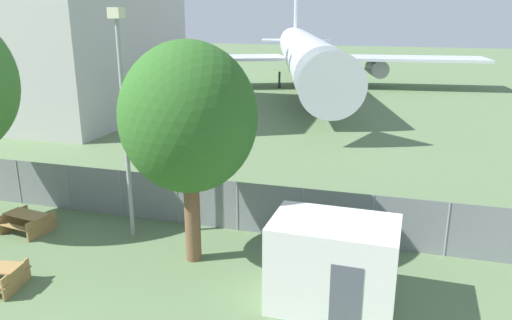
{
  "coord_description": "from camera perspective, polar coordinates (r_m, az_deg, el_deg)",
  "views": [
    {
      "loc": [
        8.27,
        -7.16,
        8.25
      ],
      "look_at": [
        2.41,
        12.87,
        2.0
      ],
      "focal_mm": 35.0,
      "sensor_mm": 36.0,
      "label": 1
    }
  ],
  "objects": [
    {
      "name": "picnic_bench_open_grass",
      "position": [
        21.35,
        -24.69,
        -6.3
      ],
      "size": [
        1.89,
        1.63,
        0.76
      ],
      "rotation": [
        0.0,
        0.0,
        -0.14
      ],
      "color": "#A37A47",
      "rests_on": "ground"
    },
    {
      "name": "light_mast",
      "position": [
        18.41,
        -14.93,
        6.15
      ],
      "size": [
        0.44,
        0.44,
        8.37
      ],
      "color": "#99999E",
      "rests_on": "ground"
    },
    {
      "name": "tree_near_hangar",
      "position": [
        16.07,
        -7.72,
        4.75
      ],
      "size": [
        4.43,
        4.43,
        7.44
      ],
      "color": "brown",
      "rests_on": "ground"
    },
    {
      "name": "portable_cabin",
      "position": [
        14.68,
        8.8,
        -11.71
      ],
      "size": [
        3.59,
        2.39,
        2.65
      ],
      "rotation": [
        0.0,
        0.0,
        -0.03
      ],
      "color": "silver",
      "rests_on": "ground"
    },
    {
      "name": "perimeter_fence",
      "position": [
        20.27,
        -8.99,
        -4.49
      ],
      "size": [
        56.07,
        0.07,
        2.01
      ],
      "color": "gray",
      "rests_on": "ground"
    },
    {
      "name": "hangar_building",
      "position": [
        47.23,
        -26.74,
        14.09
      ],
      "size": [
        24.55,
        16.75,
        16.68
      ],
      "color": "#B2B2AD",
      "rests_on": "ground"
    },
    {
      "name": "airplane",
      "position": [
        54.51,
        5.5,
        11.97
      ],
      "size": [
        39.22,
        47.9,
        12.37
      ],
      "rotation": [
        0.0,
        0.0,
        -1.31
      ],
      "color": "silver",
      "rests_on": "ground"
    }
  ]
}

